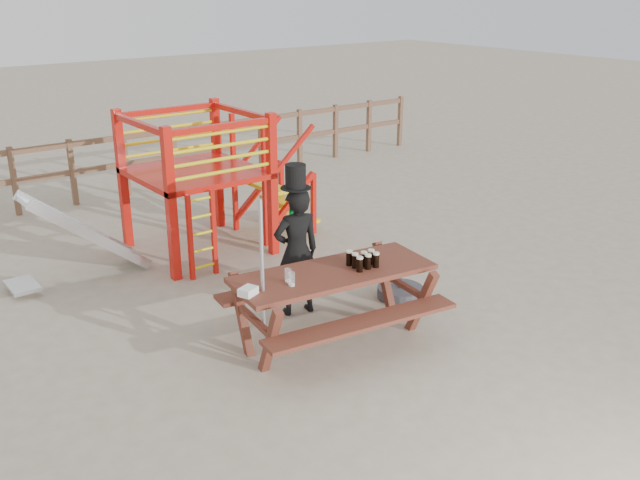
{
  "coord_description": "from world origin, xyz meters",
  "views": [
    {
      "loc": [
        -4.45,
        -5.51,
        3.86
      ],
      "look_at": [
        0.34,
        0.8,
        0.94
      ],
      "focal_mm": 40.0,
      "sensor_mm": 36.0,
      "label": 1
    }
  ],
  "objects": [
    {
      "name": "metal_pole",
      "position": [
        -0.9,
        0.13,
        0.92
      ],
      "size": [
        0.04,
        0.04,
        1.84
      ],
      "primitive_type": "cylinder",
      "color": "#B2B2B7",
      "rests_on": "ground"
    },
    {
      "name": "man_with_hat",
      "position": [
        0.12,
        0.97,
        0.84
      ],
      "size": [
        0.64,
        0.49,
        1.87
      ],
      "rotation": [
        0.0,
        0.0,
        2.94
      ],
      "color": "black",
      "rests_on": "ground"
    },
    {
      "name": "stout_pints",
      "position": [
        0.33,
        -0.01,
        0.95
      ],
      "size": [
        0.31,
        0.3,
        0.17
      ],
      "color": "black",
      "rests_on": "picnic_table"
    },
    {
      "name": "paper_bag",
      "position": [
        -1.07,
        0.14,
        0.9
      ],
      "size": [
        0.22,
        0.2,
        0.08
      ],
      "primitive_type": "cube",
      "rotation": [
        0.0,
        0.0,
        0.38
      ],
      "color": "white",
      "rests_on": "picnic_table"
    },
    {
      "name": "back_fence",
      "position": [
        0.0,
        7.0,
        0.74
      ],
      "size": [
        15.09,
        0.09,
        1.2
      ],
      "color": "brown",
      "rests_on": "ground"
    },
    {
      "name": "playground_fort",
      "position": [
        0.12,
        3.58,
        1.07
      ],
      "size": [
        4.71,
        1.84,
        2.1
      ],
      "color": "red",
      "rests_on": "ground"
    },
    {
      "name": "parasol_base",
      "position": [
        1.43,
        0.52,
        0.07
      ],
      "size": [
        0.59,
        0.59,
        0.25
      ],
      "color": "#38383D",
      "rests_on": "ground"
    },
    {
      "name": "ground",
      "position": [
        0.0,
        0.0,
        0.0
      ],
      "size": [
        60.0,
        60.0,
        0.0
      ],
      "primitive_type": "plane",
      "color": "tan",
      "rests_on": "ground"
    },
    {
      "name": "picnic_table",
      "position": [
        0.0,
        0.11,
        0.54
      ],
      "size": [
        2.42,
        1.83,
        0.86
      ],
      "rotation": [
        0.0,
        0.0,
        -0.14
      ],
      "color": "brown",
      "rests_on": "ground"
    },
    {
      "name": "empty_glasses",
      "position": [
        -0.58,
        0.11,
        0.93
      ],
      "size": [
        0.1,
        0.17,
        0.15
      ],
      "color": "silver",
      "rests_on": "picnic_table"
    }
  ]
}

